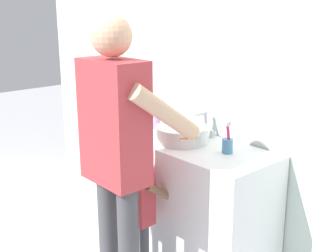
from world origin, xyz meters
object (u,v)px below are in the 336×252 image
at_px(toothbrush_cup, 228,145).
at_px(soap_bottle, 157,120).
at_px(child_toddler, 140,203).
at_px(adult_parent, 117,140).

height_order(toothbrush_cup, soap_bottle, toothbrush_cup).
bearing_deg(soap_bottle, child_toddler, -51.55).
bearing_deg(child_toddler, adult_parent, -65.72).
bearing_deg(soap_bottle, toothbrush_cup, -3.32).
height_order(soap_bottle, child_toddler, soap_bottle).
xyz_separation_m(soap_bottle, child_toddler, (0.38, -0.48, -0.41)).
distance_m(soap_bottle, child_toddler, 0.73).
relative_size(toothbrush_cup, adult_parent, 0.12).
bearing_deg(toothbrush_cup, child_toddler, -130.02).
distance_m(toothbrush_cup, child_toddler, 0.69).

